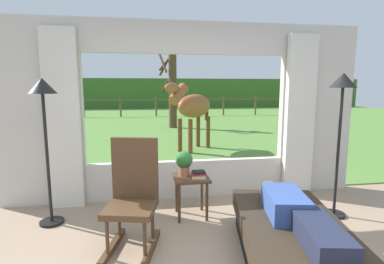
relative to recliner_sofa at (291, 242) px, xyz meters
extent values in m
cube|color=beige|center=(-2.72, 1.89, 1.06)|extent=(1.15, 0.12, 2.55)
cube|color=beige|center=(1.33, 1.89, 1.06)|extent=(1.15, 0.12, 2.55)
cube|color=beige|center=(-0.70, 1.89, 0.06)|extent=(2.90, 0.12, 0.55)
cube|color=beige|center=(-0.70, 1.89, 2.11)|extent=(2.90, 0.12, 0.45)
cube|color=silver|center=(-2.39, 1.75, 0.98)|extent=(0.44, 0.10, 2.40)
cube|color=silver|center=(0.99, 1.75, 0.98)|extent=(0.44, 0.10, 2.40)
cube|color=#568438|center=(-0.70, 12.79, -0.21)|extent=(36.00, 21.68, 0.02)
cube|color=#3A6627|center=(-0.70, 22.63, 0.98)|extent=(36.00, 2.00, 2.40)
cube|color=black|center=(0.00, 0.00, -0.10)|extent=(1.11, 1.69, 0.24)
cube|color=#2D2319|center=(0.00, 0.00, 0.11)|extent=(1.20, 1.84, 0.18)
cube|color=#334C8C|center=(0.00, 0.15, 0.31)|extent=(0.45, 0.65, 0.22)
cube|color=#1E2338|center=(0.00, -0.44, 0.29)|extent=(0.40, 0.72, 0.18)
sphere|color=tan|center=(0.00, 0.53, 0.31)|extent=(0.20, 0.20, 0.20)
cube|color=#4C331E|center=(-1.47, 0.47, 0.22)|extent=(0.58, 0.58, 0.06)
cube|color=#4C331E|center=(-1.42, 0.67, 0.56)|extent=(0.48, 0.17, 0.68)
cube|color=#4C331E|center=(-1.66, 0.51, -0.19)|extent=(0.21, 0.68, 0.06)
cube|color=#4C331E|center=(-1.27, 0.42, -0.19)|extent=(0.21, 0.68, 0.06)
cylinder|color=#4C331E|center=(-1.68, 0.34, 0.02)|extent=(0.04, 0.04, 0.38)
cylinder|color=#4C331E|center=(-1.33, 0.25, 0.02)|extent=(0.04, 0.04, 0.38)
cylinder|color=#4C331E|center=(-1.60, 0.69, 0.02)|extent=(0.04, 0.04, 0.38)
cylinder|color=#4C331E|center=(-1.25, 0.60, 0.02)|extent=(0.04, 0.04, 0.38)
cube|color=#4C331E|center=(-0.75, 1.17, 0.29)|extent=(0.44, 0.44, 0.03)
cylinder|color=#4C331E|center=(-0.92, 1.00, 0.03)|extent=(0.04, 0.04, 0.49)
cylinder|color=#4C331E|center=(-0.58, 1.00, 0.03)|extent=(0.04, 0.04, 0.49)
cylinder|color=#4C331E|center=(-0.92, 1.34, 0.03)|extent=(0.04, 0.04, 0.49)
cylinder|color=#4C331E|center=(-0.58, 1.34, 0.03)|extent=(0.04, 0.04, 0.49)
cylinder|color=#9E6042|center=(-0.83, 1.23, 0.36)|extent=(0.14, 0.14, 0.12)
sphere|color=#2D6B2D|center=(-0.83, 1.23, 0.51)|extent=(0.22, 0.22, 0.22)
cube|color=beige|center=(-0.67, 1.10, 0.32)|extent=(0.18, 0.14, 0.03)
cube|color=#B22D28|center=(-0.66, 1.12, 0.35)|extent=(0.19, 0.12, 0.03)
cube|color=black|center=(-0.67, 1.12, 0.38)|extent=(0.16, 0.13, 0.02)
cylinder|color=black|center=(-2.45, 1.24, -0.20)|extent=(0.28, 0.28, 0.03)
cylinder|color=black|center=(-2.45, 1.24, 0.56)|extent=(0.04, 0.04, 1.56)
cone|color=black|center=(-2.45, 1.24, 1.43)|extent=(0.32, 0.32, 0.18)
cylinder|color=black|center=(1.07, 0.92, -0.20)|extent=(0.28, 0.28, 0.03)
cylinder|color=black|center=(1.07, 0.92, 0.59)|extent=(0.04, 0.04, 1.63)
cone|color=black|center=(1.07, 0.92, 1.50)|extent=(0.32, 0.32, 0.18)
ellipsoid|color=brown|center=(-0.05, 5.15, 0.95)|extent=(1.26, 1.29, 0.60)
cylinder|color=brown|center=(-0.52, 4.65, 1.26)|extent=(0.60, 0.62, 0.53)
ellipsoid|color=brown|center=(-0.68, 4.48, 1.41)|extent=(0.47, 0.49, 0.24)
cube|color=#593319|center=(-0.46, 4.71, 1.29)|extent=(0.35, 0.37, 0.32)
cylinder|color=#593319|center=(0.36, 5.58, 0.80)|extent=(0.14, 0.14, 0.55)
cylinder|color=#593319|center=(-0.22, 4.73, 0.23)|extent=(0.11, 0.11, 0.85)
cylinder|color=#593319|center=(-0.46, 4.95, 0.23)|extent=(0.11, 0.11, 0.85)
cylinder|color=#593319|center=(0.35, 5.34, 0.23)|extent=(0.11, 0.11, 0.85)
cylinder|color=#593319|center=(0.12, 5.56, 0.23)|extent=(0.11, 0.11, 0.85)
cylinder|color=#4C3823|center=(-0.20, 9.66, 1.26)|extent=(0.32, 0.32, 2.91)
cylinder|color=#47331E|center=(-0.48, 9.85, 2.39)|extent=(0.55, 0.76, 0.62)
cylinder|color=#47331E|center=(-0.61, 9.54, 2.45)|extent=(0.35, 0.93, 0.93)
cylinder|color=#47331E|center=(-0.51, 9.86, 2.28)|extent=(0.51, 0.73, 0.78)
cylinder|color=#47331E|center=(-0.38, 9.93, 1.64)|extent=(0.56, 0.43, 0.78)
cylinder|color=brown|center=(-8.70, 14.81, 0.35)|extent=(0.10, 0.10, 1.10)
cylinder|color=brown|center=(-6.70, 14.81, 0.35)|extent=(0.10, 0.10, 1.10)
cylinder|color=brown|center=(-4.70, 14.81, 0.35)|extent=(0.10, 0.10, 1.10)
cylinder|color=brown|center=(-2.70, 14.81, 0.35)|extent=(0.10, 0.10, 1.10)
cylinder|color=brown|center=(-0.70, 14.81, 0.35)|extent=(0.10, 0.10, 1.10)
cylinder|color=brown|center=(1.30, 14.81, 0.35)|extent=(0.10, 0.10, 1.10)
cylinder|color=brown|center=(3.30, 14.81, 0.35)|extent=(0.10, 0.10, 1.10)
cylinder|color=brown|center=(5.30, 14.81, 0.35)|extent=(0.10, 0.10, 1.10)
cylinder|color=brown|center=(7.30, 14.81, 0.35)|extent=(0.10, 0.10, 1.10)
cube|color=brown|center=(-0.70, 14.81, 0.75)|extent=(16.00, 0.06, 0.08)
camera|label=1|loc=(-1.30, -2.38, 1.40)|focal=27.69mm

